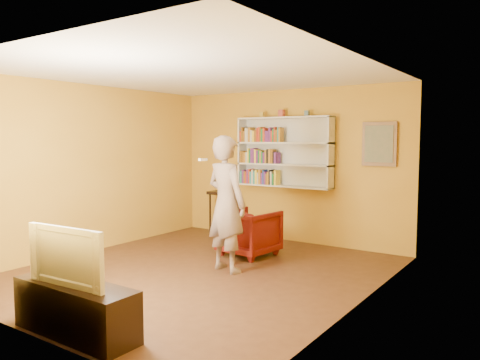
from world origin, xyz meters
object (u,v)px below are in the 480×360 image
at_px(person, 226,204).
at_px(console_table, 223,199).
at_px(ruby_lustre, 223,182).
at_px(tv_cabinet, 76,309).
at_px(bookshelf, 286,152).
at_px(television, 74,255).
at_px(armchair, 249,232).

bearing_deg(person, console_table, -39.05).
relative_size(ruby_lustre, tv_cabinet, 0.19).
height_order(bookshelf, television, bookshelf).
relative_size(ruby_lustre, armchair, 0.32).
height_order(console_table, armchair, console_table).
distance_m(tv_cabinet, television, 0.52).
xyz_separation_m(bookshelf, television, (0.36, -4.66, -0.83)).
relative_size(tv_cabinet, television, 1.44).
height_order(ruby_lustre, television, ruby_lustre).
relative_size(armchair, person, 0.43).
bearing_deg(console_table, person, -52.38).
xyz_separation_m(bookshelf, console_table, (-1.26, -0.16, -0.91)).
xyz_separation_m(console_table, tv_cabinet, (1.62, -4.50, -0.44)).
distance_m(console_table, television, 4.78).
bearing_deg(armchair, person, 110.07).
relative_size(bookshelf, person, 0.96).
distance_m(person, television, 2.53).
bearing_deg(ruby_lustre, person, -52.38).
bearing_deg(tv_cabinet, bookshelf, 94.41).
bearing_deg(bookshelf, armchair, -88.29).
xyz_separation_m(armchair, tv_cabinet, (0.32, -3.43, -0.12)).
relative_size(ruby_lustre, person, 0.14).
xyz_separation_m(console_table, person, (1.52, -1.97, 0.25)).
bearing_deg(bookshelf, tv_cabinet, -85.59).
xyz_separation_m(console_table, armchair, (1.30, -1.07, -0.32)).
bearing_deg(bookshelf, ruby_lustre, -172.80).
relative_size(person, television, 1.97).
bearing_deg(ruby_lustre, tv_cabinet, -70.17).
distance_m(console_table, person, 2.50).
bearing_deg(console_table, bookshelf, 7.20).
bearing_deg(armchair, tv_cabinet, 101.71).
distance_m(console_table, armchair, 1.71).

